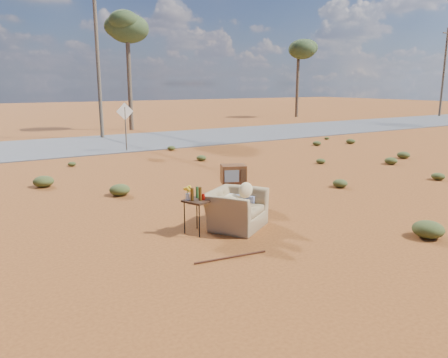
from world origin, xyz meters
TOP-DOWN VIEW (x-y plane):
  - ground at (0.00, 0.00)m, footprint 140.00×140.00m
  - highway at (0.00, 15.00)m, footprint 140.00×7.00m
  - armchair at (-0.09, 0.41)m, footprint 1.58×1.54m
  - tv_unit at (0.87, 2.04)m, footprint 0.75×0.69m
  - side_table at (-1.07, 0.46)m, footprint 0.64×0.64m
  - rusty_bar at (-1.17, -1.05)m, footprint 1.37×0.22m
  - road_sign at (1.50, 12.00)m, footprint 0.78×0.06m
  - eucalyptus_center at (5.00, 21.00)m, footprint 3.20×3.20m
  - eucalyptus_right at (22.00, 24.00)m, footprint 3.20×3.20m
  - utility_pole_center at (2.00, 17.50)m, footprint 1.40×0.20m
  - utility_pole_east at (34.00, 17.50)m, footprint 1.40×0.20m
  - scrub_patch at (-0.82, 4.41)m, footprint 17.49×8.07m

SIDE VIEW (x-z plane):
  - ground at x=0.00m, z-range 0.00..0.00m
  - rusty_bar at x=-1.17m, z-range 0.00..0.04m
  - highway at x=0.00m, z-range 0.00..0.04m
  - scrub_patch at x=-0.82m, z-range -0.03..0.30m
  - armchair at x=-0.09m, z-range -0.04..1.03m
  - side_table at x=-1.07m, z-range 0.23..1.23m
  - tv_unit at x=0.87m, z-range 0.24..1.23m
  - road_sign at x=1.50m, z-range 0.41..2.60m
  - utility_pole_center at x=2.00m, z-range 0.15..8.15m
  - utility_pole_east at x=34.00m, z-range 0.15..8.15m
  - eucalyptus_right at x=22.00m, z-range 2.39..9.49m
  - eucalyptus_center at x=5.00m, z-range 2.63..10.23m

